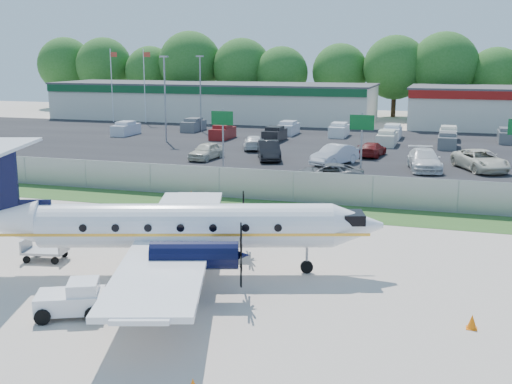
% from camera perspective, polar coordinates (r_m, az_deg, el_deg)
% --- Properties ---
extents(ground, '(170.00, 170.00, 0.00)m').
position_cam_1_polar(ground, '(28.05, -3.65, -7.07)').
color(ground, beige).
rests_on(ground, ground).
extents(grass_verge, '(170.00, 4.00, 0.02)m').
position_cam_1_polar(grass_verge, '(39.04, 2.60, -1.52)').
color(grass_verge, '#2D561E').
rests_on(grass_verge, ground).
extents(access_road, '(170.00, 8.00, 0.02)m').
position_cam_1_polar(access_road, '(45.69, 4.82, 0.47)').
color(access_road, black).
rests_on(access_road, ground).
extents(parking_lot, '(170.00, 32.00, 0.02)m').
position_cam_1_polar(parking_lot, '(66.07, 8.75, 3.98)').
color(parking_lot, black).
rests_on(parking_lot, ground).
extents(perimeter_fence, '(120.00, 0.06, 1.99)m').
position_cam_1_polar(perimeter_fence, '(40.71, 3.32, 0.48)').
color(perimeter_fence, gray).
rests_on(perimeter_fence, ground).
extents(building_west, '(46.40, 12.40, 5.24)m').
position_cam_1_polar(building_west, '(93.19, -3.99, 8.05)').
color(building_west, silver).
rests_on(building_west, ground).
extents(sign_left, '(1.80, 0.26, 5.00)m').
position_cam_1_polar(sign_left, '(51.06, -3.00, 5.82)').
color(sign_left, gray).
rests_on(sign_left, ground).
extents(sign_mid, '(1.80, 0.26, 5.00)m').
position_cam_1_polar(sign_mid, '(48.40, 9.38, 5.32)').
color(sign_mid, gray).
rests_on(sign_mid, ground).
extents(flagpole_west, '(1.06, 0.12, 10.00)m').
position_cam_1_polar(flagpole_west, '(91.83, -12.68, 9.61)').
color(flagpole_west, white).
rests_on(flagpole_west, ground).
extents(flagpole_east, '(1.06, 0.12, 10.00)m').
position_cam_1_polar(flagpole_east, '(89.46, -9.85, 9.67)').
color(flagpole_east, white).
rests_on(flagpole_east, ground).
extents(light_pole_nw, '(0.90, 0.35, 9.09)m').
position_cam_1_polar(light_pole_nw, '(69.43, -8.10, 8.73)').
color(light_pole_nw, gray).
rests_on(light_pole_nw, ground).
extents(light_pole_sw, '(0.90, 0.35, 9.09)m').
position_cam_1_polar(light_pole_sw, '(78.58, -4.97, 9.18)').
color(light_pole_sw, gray).
rests_on(light_pole_sw, ground).
extents(tree_line, '(112.00, 6.00, 14.00)m').
position_cam_1_polar(tree_line, '(99.61, 11.70, 6.57)').
color(tree_line, '#22591A').
rests_on(tree_line, ground).
extents(aircraft, '(17.94, 17.50, 5.49)m').
position_cam_1_polar(aircraft, '(27.37, -7.02, -2.98)').
color(aircraft, white).
rests_on(aircraft, ground).
extents(pushback_tug, '(2.76, 2.47, 1.28)m').
position_cam_1_polar(pushback_tug, '(24.25, -15.92, -9.13)').
color(pushback_tug, white).
rests_on(pushback_tug, ground).
extents(baggage_cart_near, '(2.08, 1.47, 1.00)m').
position_cam_1_polar(baggage_cart_near, '(30.88, -18.23, -4.96)').
color(baggage_cart_near, gray).
rests_on(baggage_cart_near, ground).
extents(cone_nose, '(0.37, 0.37, 0.52)m').
position_cam_1_polar(cone_nose, '(23.59, 18.65, -10.89)').
color(cone_nose, orange).
rests_on(cone_nose, ground).
extents(cone_starboard_wing, '(0.38, 0.38, 0.54)m').
position_cam_1_polar(cone_starboard_wing, '(41.98, -5.77, -0.25)').
color(cone_starboard_wing, orange).
rests_on(cone_starboard_wing, ground).
extents(road_car_west, '(5.06, 3.20, 1.37)m').
position_cam_1_polar(road_car_west, '(52.60, -18.87, 1.39)').
color(road_car_west, silver).
rests_on(road_car_west, ground).
extents(road_car_mid, '(5.54, 3.23, 1.45)m').
position_cam_1_polar(road_car_mid, '(47.08, 6.36, 0.77)').
color(road_car_mid, '#595B5E').
rests_on(road_car_mid, ground).
extents(parked_car_a, '(2.24, 4.61, 1.52)m').
position_cam_1_polar(parked_car_a, '(57.69, -4.44, 2.90)').
color(parked_car_a, beige).
rests_on(parked_car_a, ground).
extents(parked_car_b, '(3.51, 5.49, 1.71)m').
position_cam_1_polar(parked_car_b, '(57.25, 1.15, 2.87)').
color(parked_car_b, black).
rests_on(parked_car_b, ground).
extents(parked_car_c, '(3.67, 5.44, 1.70)m').
position_cam_1_polar(parked_car_c, '(55.11, 6.99, 2.42)').
color(parked_car_c, silver).
rests_on(parked_car_c, ground).
extents(parked_car_d, '(3.37, 6.22, 1.71)m').
position_cam_1_polar(parked_car_d, '(53.90, 14.68, 1.89)').
color(parked_car_d, silver).
rests_on(parked_car_d, ground).
extents(parked_car_e, '(5.04, 6.62, 1.67)m').
position_cam_1_polar(parked_car_e, '(55.09, 19.28, 1.82)').
color(parked_car_e, beige).
rests_on(parked_car_e, ground).
extents(parked_car_f, '(3.17, 5.14, 1.39)m').
position_cam_1_polar(parked_car_f, '(63.66, -0.19, 3.81)').
color(parked_car_f, silver).
rests_on(parked_car_f, ground).
extents(parked_car_g, '(2.40, 4.76, 1.32)m').
position_cam_1_polar(parked_car_g, '(60.17, 10.27, 3.13)').
color(parked_car_g, maroon).
rests_on(parked_car_g, ground).
extents(far_parking_rows, '(56.00, 10.00, 1.60)m').
position_cam_1_polar(far_parking_rows, '(70.97, 9.36, 4.51)').
color(far_parking_rows, gray).
rests_on(far_parking_rows, ground).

